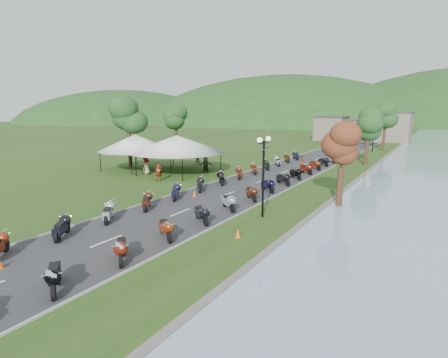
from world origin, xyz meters
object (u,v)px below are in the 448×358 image
Objects in this scene: pedestrian_c at (146,172)px; vendor_tent_main at (177,154)px; pedestrian_a at (159,182)px; pedestrian_b at (198,164)px.

vendor_tent_main is at bearing 101.11° from pedestrian_c.
vendor_tent_main reaches higher than pedestrian_a.
vendor_tent_main is at bearing 99.17° from pedestrian_b.
pedestrian_b is at bearing 50.08° from pedestrian_a.
vendor_tent_main reaches higher than pedestrian_c.
pedestrian_a is 1.08× the size of pedestrian_c.
pedestrian_b is at bearing 149.47° from pedestrian_c.
pedestrian_a is 11.09m from pedestrian_b.
pedestrian_c is at bearing 90.33° from pedestrian_a.
pedestrian_a is at bearing -71.09° from vendor_tent_main.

